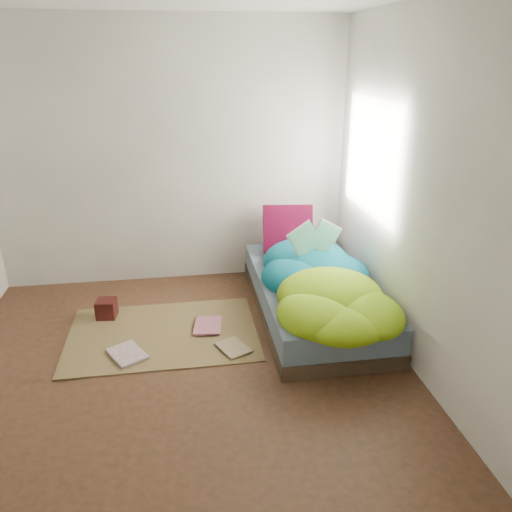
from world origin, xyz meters
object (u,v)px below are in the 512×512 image
(open_book, at_px, (315,228))
(wooden_box, at_px, (107,308))
(bed, at_px, (313,297))
(pillow_magenta, at_px, (288,229))
(floor_book_b, at_px, (195,326))
(floor_book_a, at_px, (113,359))

(open_book, bearing_deg, wooden_box, 165.08)
(bed, relative_size, pillow_magenta, 4.05)
(bed, xyz_separation_m, pillow_magenta, (-0.10, 0.71, 0.42))
(bed, height_order, open_book, open_book)
(floor_book_b, bearing_deg, floor_book_a, -139.42)
(pillow_magenta, distance_m, floor_book_a, 2.14)
(pillow_magenta, relative_size, floor_book_b, 1.58)
(wooden_box, distance_m, floor_book_b, 0.84)
(bed, xyz_separation_m, floor_book_a, (-1.75, -0.53, -0.14))
(open_book, relative_size, wooden_box, 2.52)
(pillow_magenta, xyz_separation_m, floor_book_b, (-1.00, -0.83, -0.56))
(open_book, xyz_separation_m, floor_book_b, (-1.11, -0.21, -0.78))
(wooden_box, height_order, floor_book_b, wooden_box)
(bed, relative_size, open_book, 4.74)
(open_book, distance_m, wooden_box, 2.03)
(open_book, distance_m, floor_book_a, 2.03)
(bed, xyz_separation_m, floor_book_b, (-1.10, -0.12, -0.14))
(floor_book_b, bearing_deg, pillow_magenta, 47.82)
(bed, height_order, wooden_box, bed)
(floor_book_b, bearing_deg, open_book, 18.80)
(pillow_magenta, distance_m, floor_book_b, 1.42)
(pillow_magenta, xyz_separation_m, open_book, (0.11, -0.62, 0.22))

